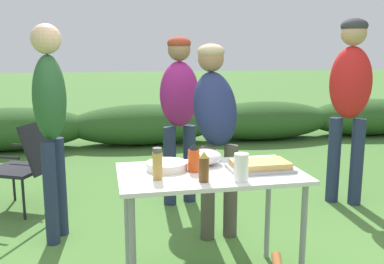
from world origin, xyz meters
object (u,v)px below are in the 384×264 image
(spice_jar, at_px, (157,164))
(standing_person_with_beanie, at_px, (179,103))
(food_tray, at_px, (260,166))
(camp_chair_green_behind_table, at_px, (27,162))
(plate_stack, at_px, (167,166))
(standing_person_in_navy_coat, at_px, (215,118))
(paper_cup_stack, at_px, (241,167))
(hot_sauce_bottle, at_px, (194,158))
(beer_bottle, at_px, (204,167))
(standing_person_in_dark_puffer, at_px, (350,91))
(folding_table, at_px, (210,184))
(standing_person_in_red_jacket, at_px, (50,111))
(mixing_bowl, at_px, (205,157))

(spice_jar, bearing_deg, standing_person_with_beanie, 75.63)
(food_tray, relative_size, camp_chair_green_behind_table, 0.46)
(plate_stack, distance_m, standing_person_in_navy_coat, 0.86)
(paper_cup_stack, height_order, standing_person_with_beanie, standing_person_with_beanie)
(food_tray, xyz_separation_m, camp_chair_green_behind_table, (-1.62, 1.62, -0.30))
(hot_sauce_bottle, height_order, spice_jar, spice_jar)
(beer_bottle, bearing_deg, standing_person_in_dark_puffer, 38.65)
(standing_person_with_beanie, bearing_deg, plate_stack, -116.76)
(beer_bottle, relative_size, standing_person_in_dark_puffer, 0.10)
(spice_jar, height_order, camp_chair_green_behind_table, spice_jar)
(folding_table, relative_size, hot_sauce_bottle, 6.34)
(standing_person_in_dark_puffer, xyz_separation_m, standing_person_in_red_jacket, (-2.64, -0.29, -0.07))
(plate_stack, xyz_separation_m, standing_person_with_beanie, (0.33, 1.43, 0.21))
(hot_sauce_bottle, bearing_deg, beer_bottle, -86.73)
(spice_jar, height_order, standing_person_in_dark_puffer, standing_person_in_dark_puffer)
(beer_bottle, xyz_separation_m, camp_chair_green_behind_table, (-1.23, 1.77, -0.35))
(food_tray, distance_m, standing_person_in_red_jacket, 1.63)
(standing_person_in_navy_coat, bearing_deg, spice_jar, -127.73)
(standing_person_with_beanie, bearing_deg, spice_jar, -118.00)
(plate_stack, relative_size, camp_chair_green_behind_table, 0.31)
(food_tray, relative_size, standing_person_in_red_jacket, 0.23)
(food_tray, relative_size, standing_person_in_navy_coat, 0.25)
(standing_person_with_beanie, bearing_deg, standing_person_in_red_jacket, -163.98)
(standing_person_with_beanie, bearing_deg, paper_cup_stack, -102.50)
(hot_sauce_bottle, bearing_deg, food_tray, -7.53)
(mixing_bowl, xyz_separation_m, hot_sauce_bottle, (-0.10, -0.15, 0.03))
(spice_jar, bearing_deg, food_tray, 5.67)
(hot_sauce_bottle, bearing_deg, standing_person_with_beanie, 83.15)
(standing_person_with_beanie, bearing_deg, folding_table, -106.81)
(spice_jar, bearing_deg, standing_person_in_dark_puffer, 33.16)
(beer_bottle, bearing_deg, plate_stack, 120.28)
(standing_person_in_navy_coat, height_order, standing_person_with_beanie, standing_person_with_beanie)
(plate_stack, height_order, standing_person_in_dark_puffer, standing_person_in_dark_puffer)
(paper_cup_stack, bearing_deg, spice_jar, 163.91)
(mixing_bowl, xyz_separation_m, paper_cup_stack, (0.11, -0.40, 0.03))
(folding_table, height_order, paper_cup_stack, paper_cup_stack)
(standing_person_with_beanie, bearing_deg, standing_person_in_dark_puffer, -25.55)
(paper_cup_stack, height_order, beer_bottle, beer_bottle)
(paper_cup_stack, relative_size, standing_person_in_dark_puffer, 0.09)
(beer_bottle, bearing_deg, mixing_bowl, 75.82)
(mixing_bowl, xyz_separation_m, spice_jar, (-0.34, -0.27, 0.04))
(food_tray, distance_m, beer_bottle, 0.42)
(spice_jar, height_order, standing_person_with_beanie, standing_person_with_beanie)
(folding_table, relative_size, standing_person_in_navy_coat, 0.73)
(spice_jar, distance_m, standing_person_in_dark_puffer, 2.37)
(spice_jar, xyz_separation_m, beer_bottle, (0.25, -0.09, -0.01))
(paper_cup_stack, relative_size, beer_bottle, 0.91)
(camp_chair_green_behind_table, bearing_deg, standing_person_in_dark_puffer, -71.28)
(mixing_bowl, relative_size, camp_chair_green_behind_table, 0.26)
(mixing_bowl, bearing_deg, standing_person_in_red_jacket, 144.11)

